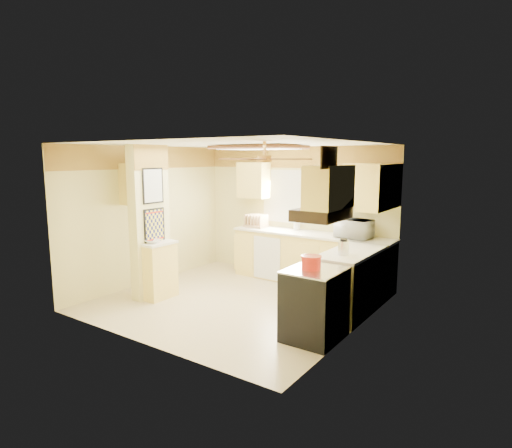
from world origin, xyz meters
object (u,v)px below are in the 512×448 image
Objects in this scene: dutch_oven at (311,262)px; bowl at (153,241)px; kettle at (343,247)px; microwave at (354,229)px; stove at (315,304)px.

bowl is at bearing -178.49° from dutch_oven.
kettle is at bearing 86.10° from dutch_oven.
microwave is 2.50× the size of bowl.
microwave reaches higher than kettle.
microwave is at bearing 42.06° from bowl.
dutch_oven is at bearing 1.51° from bowl.
kettle is (0.06, 0.87, 0.04)m from dutch_oven.
bowl is 0.89× the size of dutch_oven.
dutch_oven is at bearing -140.74° from stove.
kettle reaches higher than dutch_oven.
microwave is 2.23× the size of dutch_oven.
microwave is at bearing 99.18° from stove.
dutch_oven is (0.30, -2.18, -0.10)m from microwave.
kettle reaches higher than bowl.
stove is at bearing -91.12° from kettle.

